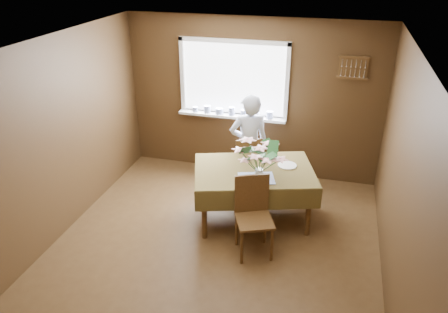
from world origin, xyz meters
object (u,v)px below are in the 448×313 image
(dining_table, at_px, (254,176))
(chair_far, at_px, (247,162))
(chair_near, at_px, (253,212))
(flower_bouquet, at_px, (260,157))
(seated_woman, at_px, (249,145))

(dining_table, height_order, chair_far, chair_far)
(dining_table, height_order, chair_near, chair_near)
(dining_table, bearing_deg, flower_bouquet, -82.07)
(chair_far, relative_size, chair_near, 0.93)
(chair_near, xyz_separation_m, seated_woman, (-0.35, 1.34, 0.25))
(chair_near, distance_m, seated_woman, 1.41)
(chair_near, bearing_deg, chair_far, 81.98)
(chair_near, bearing_deg, dining_table, 77.74)
(seated_woman, height_order, flower_bouquet, seated_woman)
(chair_far, height_order, seated_woman, seated_woman)
(chair_near, height_order, seated_woman, seated_woman)
(chair_far, bearing_deg, dining_table, 84.90)
(chair_near, relative_size, seated_woman, 0.63)
(dining_table, height_order, seated_woman, seated_woman)
(chair_far, xyz_separation_m, seated_woman, (0.02, -0.01, 0.28))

